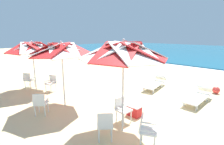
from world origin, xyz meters
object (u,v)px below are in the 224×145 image
at_px(beach_umbrella_1, 61,50).
at_px(beach_umbrella_2, 32,48).
at_px(plastic_chair_2, 105,124).
at_px(plastic_chair_4, 51,82).
at_px(beach_ball, 216,90).
at_px(beach_umbrella_0, 123,51).
at_px(plastic_chair_5, 29,79).
at_px(cooler_box, 134,111).
at_px(plastic_chair_1, 122,108).
at_px(plastic_chair_3, 40,103).
at_px(sun_lounger_0, 198,96).
at_px(sun_lounger_1, 155,83).
at_px(plastic_chair_0, 146,128).

distance_m(beach_umbrella_1, beach_umbrella_2, 2.95).
relative_size(plastic_chair_2, plastic_chair_4, 1.00).
relative_size(beach_umbrella_1, beach_ball, 7.55).
xyz_separation_m(beach_umbrella_0, beach_umbrella_2, (-5.95, -0.24, -0.19)).
relative_size(plastic_chair_5, beach_ball, 2.43).
distance_m(plastic_chair_2, beach_umbrella_2, 6.21).
bearing_deg(cooler_box, plastic_chair_1, -93.30).
bearing_deg(beach_umbrella_1, plastic_chair_3, -80.74).
bearing_deg(beach_umbrella_2, beach_umbrella_0, 2.36).
distance_m(beach_umbrella_0, plastic_chair_4, 5.52).
xyz_separation_m(beach_umbrella_1, plastic_chair_5, (-3.60, -0.13, -1.85)).
bearing_deg(sun_lounger_0, beach_ball, 81.97).
bearing_deg(beach_umbrella_0, cooler_box, 107.96).
height_order(plastic_chair_3, plastic_chair_4, same).
bearing_deg(plastic_chair_1, beach_umbrella_2, -173.15).
distance_m(plastic_chair_5, sun_lounger_1, 7.04).
xyz_separation_m(plastic_chair_5, sun_lounger_0, (7.50, 4.38, -0.22)).
relative_size(plastic_chair_0, sun_lounger_0, 0.40).
height_order(beach_umbrella_0, beach_ball, beach_umbrella_0).
distance_m(plastic_chair_1, plastic_chair_5, 6.27).
distance_m(beach_umbrella_1, plastic_chair_4, 2.88).
height_order(plastic_chair_1, plastic_chair_3, same).
height_order(plastic_chair_2, plastic_chair_4, same).
bearing_deg(plastic_chair_5, plastic_chair_2, -3.01).
xyz_separation_m(beach_umbrella_2, cooler_box, (5.61, 1.30, -2.07)).
bearing_deg(cooler_box, plastic_chair_2, -79.70).
bearing_deg(plastic_chair_5, plastic_chair_1, 7.24).
xyz_separation_m(beach_umbrella_2, plastic_chair_5, (-0.65, -0.12, -1.78)).
bearing_deg(beach_ball, plastic_chair_1, -105.71).
relative_size(plastic_chair_3, plastic_chair_5, 1.00).
distance_m(plastic_chair_4, plastic_chair_5, 1.58).
relative_size(plastic_chair_2, plastic_chair_5, 1.00).
distance_m(plastic_chair_0, sun_lounger_0, 4.13).
relative_size(beach_umbrella_0, plastic_chair_0, 3.25).
relative_size(plastic_chair_4, plastic_chair_5, 1.00).
bearing_deg(sun_lounger_1, plastic_chair_3, -102.68).
xyz_separation_m(plastic_chair_0, plastic_chair_5, (-7.52, -0.25, 0.00)).
relative_size(beach_umbrella_0, beach_umbrella_2, 1.07).
bearing_deg(beach_umbrella_1, plastic_chair_4, 166.97).
relative_size(beach_umbrella_0, plastic_chair_1, 3.25).
bearing_deg(sun_lounger_0, beach_umbrella_1, -132.56).
bearing_deg(plastic_chair_0, plastic_chair_4, 176.46).
height_order(plastic_chair_1, sun_lounger_0, plastic_chair_1).
height_order(beach_umbrella_2, cooler_box, beach_umbrella_2).
relative_size(beach_umbrella_1, sun_lounger_1, 1.21).
xyz_separation_m(beach_umbrella_2, sun_lounger_1, (4.44, 4.74, -1.99)).
bearing_deg(beach_ball, beach_umbrella_1, -124.15).
distance_m(beach_umbrella_2, plastic_chair_5, 1.90).
bearing_deg(beach_umbrella_1, beach_umbrella_2, -179.84).
distance_m(plastic_chair_0, plastic_chair_4, 6.08).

